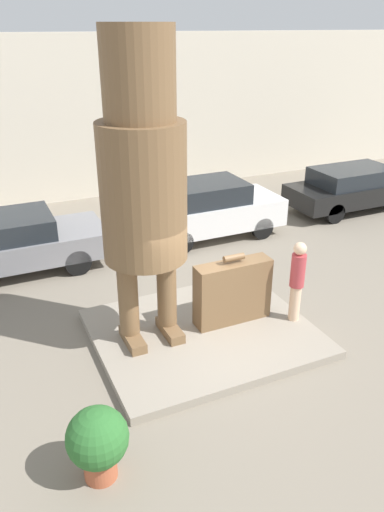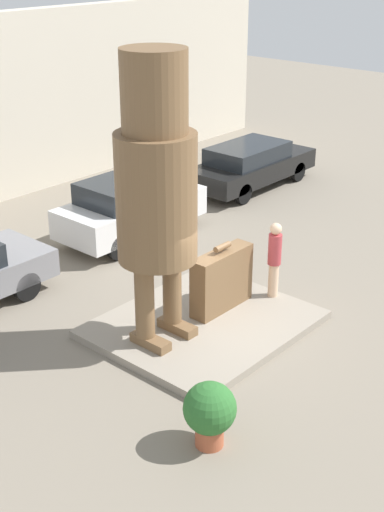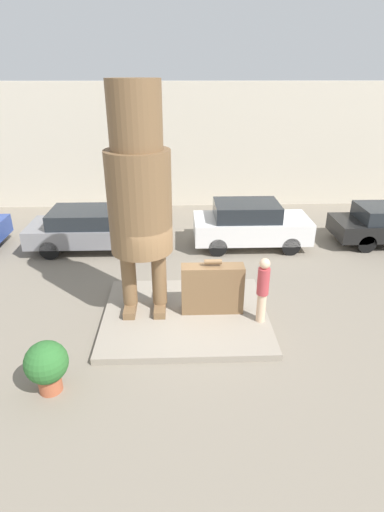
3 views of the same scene
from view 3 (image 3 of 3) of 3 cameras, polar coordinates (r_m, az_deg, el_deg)
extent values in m
plane|color=gray|center=(10.56, -0.92, -8.87)|extent=(60.00, 60.00, 0.00)
cube|color=gray|center=(10.51, -0.92, -8.49)|extent=(4.23, 3.56, 0.17)
cube|color=beige|center=(18.96, -1.62, 15.43)|extent=(28.00, 0.60, 5.48)
cube|color=brown|center=(10.61, -8.78, -7.34)|extent=(0.30, 0.86, 0.19)
cube|color=brown|center=(10.54, -4.58, -7.32)|extent=(0.30, 0.86, 0.19)
cylinder|color=brown|center=(10.29, -9.01, -2.96)|extent=(0.38, 0.38, 1.51)
cylinder|color=brown|center=(10.23, -4.72, -2.91)|extent=(0.38, 0.38, 1.51)
cylinder|color=brown|center=(9.50, -7.47, 7.61)|extent=(1.51, 1.51, 2.42)
cylinder|color=brown|center=(9.12, -8.18, 19.31)|extent=(1.19, 1.19, 1.45)
cube|color=brown|center=(10.24, 2.92, -4.69)|extent=(1.58, 0.43, 1.30)
cylinder|color=brown|center=(9.88, 3.02, -0.83)|extent=(0.44, 0.13, 0.13)
cylinder|color=beige|center=(10.11, 9.85, -7.23)|extent=(0.22, 0.22, 0.78)
cylinder|color=#B23D42|center=(9.74, 10.16, -3.58)|extent=(0.29, 0.29, 0.69)
sphere|color=beige|center=(9.53, 10.37, -1.07)|extent=(0.26, 0.26, 0.26)
cube|color=gray|center=(14.68, -13.52, 3.40)|extent=(4.68, 1.89, 0.64)
cube|color=#1E2328|center=(14.54, -14.65, 5.47)|extent=(2.57, 1.70, 0.51)
cylinder|color=black|center=(15.36, -7.52, 3.60)|extent=(0.67, 0.18, 0.67)
cylinder|color=black|center=(13.80, -8.11, 1.01)|extent=(0.67, 0.18, 0.67)
cylinder|color=black|center=(15.91, -17.99, 3.32)|extent=(0.67, 0.18, 0.67)
cylinder|color=black|center=(14.41, -19.66, 0.80)|extent=(0.67, 0.18, 0.67)
cube|color=silver|center=(14.61, 8.44, 3.99)|extent=(4.12, 1.80, 0.77)
cube|color=#1E2328|center=(14.36, 7.80, 6.48)|extent=(2.27, 1.62, 0.56)
cylinder|color=black|center=(15.76, 12.44, 3.73)|extent=(0.65, 0.18, 0.65)
cylinder|color=black|center=(14.32, 13.93, 1.37)|extent=(0.65, 0.18, 0.65)
cylinder|color=black|center=(15.33, 3.13, 3.70)|extent=(0.65, 0.18, 0.65)
cylinder|color=black|center=(13.84, 3.70, 1.26)|extent=(0.65, 0.18, 0.65)
cylinder|color=black|center=(16.73, 21.51, 3.78)|extent=(0.64, 0.18, 0.64)
cylinder|color=black|center=(15.39, 23.68, 1.60)|extent=(0.64, 0.18, 0.64)
cylinder|color=#AD5638|center=(8.89, -19.58, -16.76)|extent=(0.46, 0.46, 0.34)
sphere|color=#2D6B2D|center=(8.56, -20.10, -14.06)|extent=(0.86, 0.86, 0.86)
camera|label=1|loc=(3.76, -73.80, 4.82)|focal=35.00mm
camera|label=2|loc=(9.85, -93.38, 8.59)|focal=50.00mm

